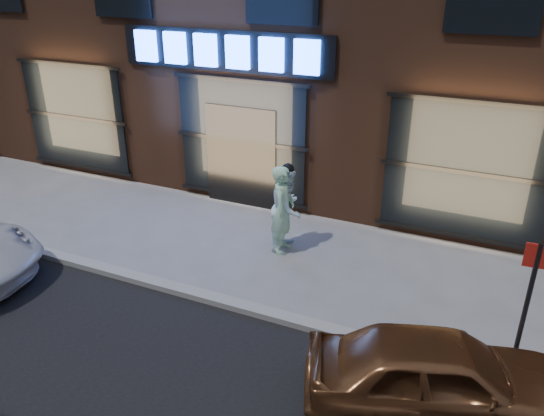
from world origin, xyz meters
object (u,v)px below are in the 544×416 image
(man_bowtie, at_px, (283,210))
(gold_sedan, at_px, (441,376))
(sign_post, at_px, (528,299))
(man_cap, at_px, (287,208))

(man_bowtie, height_order, gold_sedan, man_bowtie)
(gold_sedan, xyz_separation_m, sign_post, (0.87, 1.15, 0.70))
(sign_post, bearing_deg, man_bowtie, 152.85)
(man_bowtie, height_order, man_cap, man_bowtie)
(man_cap, bearing_deg, gold_sedan, -135.27)
(man_bowtie, distance_m, man_cap, 0.19)
(man_cap, relative_size, gold_sedan, 0.51)
(man_cap, bearing_deg, man_bowtie, 174.38)
(sign_post, bearing_deg, man_cap, 150.78)
(man_bowtie, relative_size, sign_post, 0.86)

